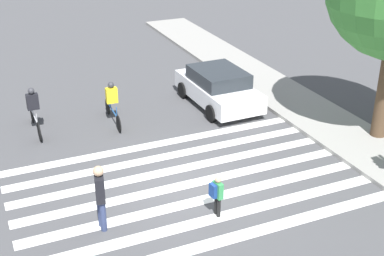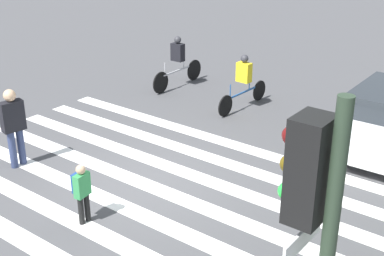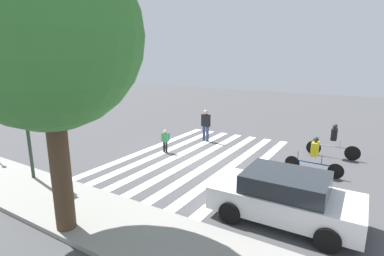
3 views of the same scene
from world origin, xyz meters
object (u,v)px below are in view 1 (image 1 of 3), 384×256
(cyclist_mid_street, at_px, (112,101))
(car_parked_silver_sedan, at_px, (218,87))
(pedestrian_adult_yellow_jacket, at_px, (100,194))
(pedestrian_adult_tall_backpack, at_px, (217,193))
(cyclist_near_curb, at_px, (33,108))

(cyclist_mid_street, bearing_deg, car_parked_silver_sedan, 91.60)
(car_parked_silver_sedan, bearing_deg, pedestrian_adult_yellow_jacket, -46.98)
(pedestrian_adult_yellow_jacket, bearing_deg, pedestrian_adult_tall_backpack, 88.13)
(cyclist_mid_street, relative_size, car_parked_silver_sedan, 0.55)
(pedestrian_adult_yellow_jacket, distance_m, car_parked_silver_sedan, 8.71)
(cyclist_mid_street, bearing_deg, pedestrian_adult_tall_backpack, 9.55)
(cyclist_mid_street, xyz_separation_m, car_parked_silver_sedan, (0.06, 4.21, -0.11))
(pedestrian_adult_tall_backpack, bearing_deg, cyclist_near_curb, -161.99)
(pedestrian_adult_yellow_jacket, height_order, pedestrian_adult_tall_backpack, pedestrian_adult_yellow_jacket)
(pedestrian_adult_tall_backpack, height_order, cyclist_near_curb, cyclist_near_curb)
(pedestrian_adult_yellow_jacket, height_order, cyclist_mid_street, pedestrian_adult_yellow_jacket)
(cyclist_near_curb, height_order, cyclist_mid_street, cyclist_near_curb)
(pedestrian_adult_tall_backpack, height_order, car_parked_silver_sedan, car_parked_silver_sedan)
(pedestrian_adult_yellow_jacket, distance_m, cyclist_mid_street, 6.45)
(pedestrian_adult_tall_backpack, xyz_separation_m, car_parked_silver_sedan, (-6.73, 3.36, 0.06))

